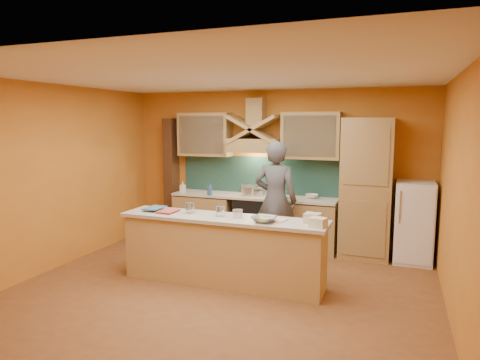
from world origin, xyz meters
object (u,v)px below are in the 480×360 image
at_px(stove, 253,221).
at_px(person, 276,200).
at_px(kitchen_scale, 238,215).
at_px(mixing_bowl, 264,219).
at_px(fridge, 414,222).

height_order(stove, person, person).
relative_size(kitchen_scale, mixing_bowl, 0.34).
distance_m(person, kitchen_scale, 1.34).
bearing_deg(fridge, mixing_bowl, -132.87).
xyz_separation_m(stove, person, (0.58, -0.57, 0.52)).
bearing_deg(stove, fridge, 0.00).
bearing_deg(person, stove, -44.14).
bearing_deg(person, mixing_bowl, 100.31).
relative_size(stove, mixing_bowl, 2.84).
distance_m(stove, fridge, 2.71).
distance_m(stove, person, 0.96).
xyz_separation_m(person, mixing_bowl, (0.25, -1.45, 0.02)).
bearing_deg(person, kitchen_scale, 83.73).
height_order(stove, kitchen_scale, kitchen_scale).
distance_m(stove, mixing_bowl, 2.24).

